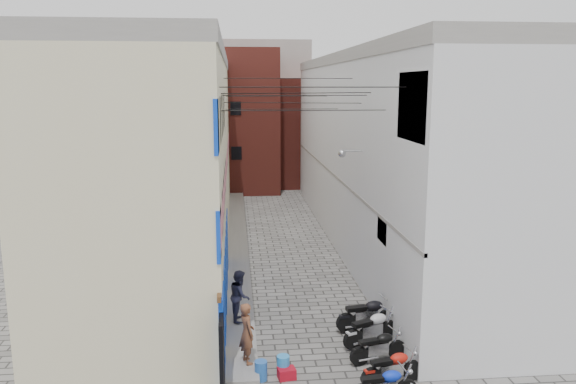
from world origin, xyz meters
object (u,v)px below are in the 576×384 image
object	(u,v)px
water_jug_near	(261,370)
motorcycle_f	(372,327)
motorcycle_c	(384,384)
motorcycle_g	(367,313)
person_b	(240,295)
person_a	(247,333)
water_jug_far	(283,365)
red_crate	(287,373)
motorcycle_d	(392,366)
motorcycle_e	(379,345)

from	to	relation	value
water_jug_near	motorcycle_f	bearing A→B (deg)	26.64
motorcycle_c	motorcycle_g	xyz separation A→B (m)	(0.54, 4.02, 0.09)
motorcycle_g	person_b	xyz separation A→B (m)	(-3.94, 0.61, 0.48)
motorcycle_f	person_a	distance (m)	3.92
water_jug_far	red_crate	world-z (taller)	water_jug_far
motorcycle_c	motorcycle_f	world-z (taller)	motorcycle_f
motorcycle_c	water_jug_far	distance (m)	2.79
motorcycle_d	motorcycle_e	size ratio (longest dim) A/B	1.01
motorcycle_f	red_crate	xyz separation A→B (m)	(-2.69, -1.69, -0.43)
motorcycle_d	red_crate	bearing A→B (deg)	-114.14
person_a	red_crate	bearing A→B (deg)	-135.32
motorcycle_c	water_jug_far	bearing A→B (deg)	-129.94
motorcycle_c	motorcycle_f	bearing A→B (deg)	165.27
water_jug_far	motorcycle_g	bearing A→B (deg)	40.98
water_jug_far	red_crate	xyz separation A→B (m)	(0.07, -0.19, -0.13)
motorcycle_e	water_jug_far	world-z (taller)	motorcycle_e
water_jug_near	water_jug_far	size ratio (longest dim) A/B	0.96
motorcycle_c	motorcycle_d	bearing A→B (deg)	145.92
motorcycle_f	water_jug_near	bearing A→B (deg)	-85.91
motorcycle_f	red_crate	distance (m)	3.20
person_b	water_jug_far	world-z (taller)	person_b
motorcycle_f	motorcycle_g	size ratio (longest dim) A/B	0.97
person_a	person_b	bearing A→B (deg)	-15.98
motorcycle_c	motorcycle_e	size ratio (longest dim) A/B	0.99
motorcycle_g	person_a	world-z (taller)	person_a
motorcycle_d	water_jug_far	world-z (taller)	motorcycle_d
person_a	motorcycle_f	bearing A→B (deg)	-91.28
motorcycle_f	water_jug_far	size ratio (longest dim) A/B	3.66
motorcycle_e	person_b	distance (m)	4.64
motorcycle_e	motorcycle_f	size ratio (longest dim) A/B	0.87
person_b	water_jug_far	bearing A→B (deg)	-157.85
water_jug_far	red_crate	distance (m)	0.24
motorcycle_d	water_jug_near	distance (m)	3.39
motorcycle_d	motorcycle_g	bearing A→B (deg)	165.22
motorcycle_f	water_jug_far	xyz separation A→B (m)	(-2.76, -1.49, -0.30)
person_b	red_crate	distance (m)	3.60
water_jug_far	person_b	bearing A→B (deg)	109.38
motorcycle_e	motorcycle_f	xyz separation A→B (m)	(0.08, 1.05, 0.07)
motorcycle_e	red_crate	distance (m)	2.71
motorcycle_g	water_jug_near	bearing A→B (deg)	-61.04
motorcycle_f	water_jug_near	xyz separation A→B (m)	(-3.36, -1.69, -0.31)
motorcycle_d	person_b	xyz separation A→B (m)	(-3.83, 3.82, 0.56)
water_jug_near	motorcycle_c	bearing A→B (deg)	-24.79
water_jug_near	water_jug_far	distance (m)	0.63
motorcycle_f	motorcycle_d	bearing A→B (deg)	-23.07
motorcycle_f	red_crate	world-z (taller)	motorcycle_f
motorcycle_f	water_jug_near	world-z (taller)	motorcycle_f
motorcycle_g	person_a	bearing A→B (deg)	-68.99
motorcycle_f	motorcycle_c	bearing A→B (deg)	-30.94
motorcycle_c	motorcycle_f	size ratio (longest dim) A/B	0.87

